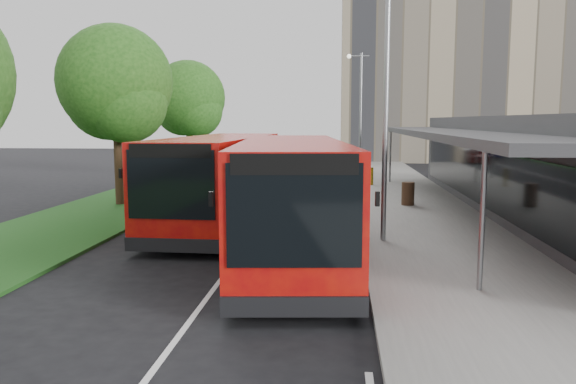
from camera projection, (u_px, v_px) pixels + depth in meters
The scene contains 17 objects.
ground at pixel (237, 257), 15.76m from camera, with size 120.00×120.00×0.00m, color black.
pavement at pixel (390, 181), 34.98m from camera, with size 5.00×80.00×0.15m, color slate.
grass_verge at pixel (186, 180), 36.14m from camera, with size 5.00×80.00×0.10m, color #1B4D18.
lane_centre_line at pixel (287, 191), 30.58m from camera, with size 0.12×70.00×0.01m, color silver.
kerb_dashes at pixel (346, 184), 34.24m from camera, with size 0.12×56.00×0.01m.
office_block at pixel (454, 67), 54.87m from camera, with size 22.00×12.00×18.00m, color tan.
station_building at pixel (540, 165), 22.44m from camera, with size 7.70×26.00×4.00m.
tree_mid at pixel (116, 90), 24.68m from camera, with size 4.98×4.98×8.01m.
tree_far at pixel (188, 103), 36.56m from camera, with size 4.80×4.80×7.72m.
lamp_post_near at pixel (383, 90), 16.77m from camera, with size 1.44×0.28×8.00m.
lamp_post_far at pixel (359, 107), 36.53m from camera, with size 1.44×0.28×8.00m.
bus_main at pixel (291, 197), 15.80m from camera, with size 3.98×11.74×3.27m.
bus_second at pixel (221, 179), 20.77m from camera, with size 3.25×11.51×3.23m.
litter_bin at pixel (408, 194), 24.55m from camera, with size 0.56×0.56×1.00m, color #3E2819.
bollard at pixel (372, 176), 32.20m from camera, with size 0.16×0.16×1.01m, color #DFA90B.
car_near at pixel (325, 155), 52.08m from camera, with size 1.62×4.02×1.37m, color #520B0C.
car_far at pixel (301, 151), 59.48m from camera, with size 1.39×3.98×1.31m, color navy.
Camera 1 is at (2.81, -15.21, 3.82)m, focal length 35.00 mm.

